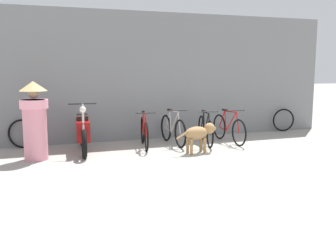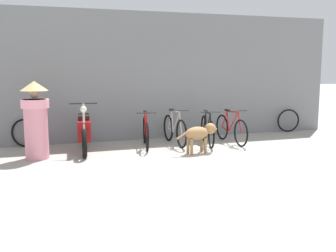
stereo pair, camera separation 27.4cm
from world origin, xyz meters
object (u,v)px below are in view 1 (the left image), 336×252
bicycle_3 (229,129)px  motorcycle (83,132)px  person_in_robes (35,119)px  stray_dog (199,133)px  spare_tire_left (283,120)px  spare_tire_right (22,134)px  bicycle_1 (173,130)px  bicycle_0 (144,132)px  bicycle_2 (205,130)px

bicycle_3 → motorcycle: bearing=-91.8°
bicycle_3 → person_in_robes: bearing=-86.6°
stray_dog → person_in_robes: bearing=161.2°
person_in_robes → motorcycle: bearing=177.1°
motorcycle → spare_tire_left: (5.96, 0.91, -0.12)m
motorcycle → spare_tire_right: motorcycle is taller
bicycle_1 → motorcycle: (-2.19, -0.17, 0.09)m
bicycle_3 → stray_dog: (-1.20, -0.87, 0.09)m
bicycle_0 → bicycle_2: size_ratio=1.01×
bicycle_3 → stray_dog: 1.48m
bicycle_0 → spare_tire_right: bicycle_0 is taller
stray_dog → spare_tire_left: (3.56, 1.87, -0.11)m
motorcycle → person_in_robes: 1.15m
bicycle_2 → spare_tire_right: 4.35m
bicycle_2 → spare_tire_right: (-4.23, 0.99, -0.01)m
bicycle_3 → person_in_robes: size_ratio=1.04×
spare_tire_left → motorcycle: bearing=-171.3°
bicycle_0 → bicycle_1: 0.77m
motorcycle → bicycle_1: bearing=100.2°
motorcycle → spare_tire_left: bearing=104.6°
person_in_robes → spare_tire_left: person_in_robes is taller
spare_tire_left → spare_tire_right: 7.24m
person_in_robes → spare_tire_right: size_ratio=2.34×
stray_dog → spare_tire_left: spare_tire_left is taller
bicycle_1 → bicycle_0: bearing=-82.4°
bicycle_1 → motorcycle: 2.20m
motorcycle → spare_tire_left: 6.03m
bicycle_1 → bicycle_3: (1.40, -0.26, -0.01)m
bicycle_0 → spare_tire_right: 2.84m
bicycle_0 → motorcycle: (-1.43, -0.05, 0.10)m
motorcycle → spare_tire_right: (-1.28, 0.91, -0.11)m
person_in_robes → spare_tire_right: (-0.27, 1.30, -0.50)m
bicycle_0 → bicycle_2: bicycle_0 is taller
bicycle_2 → stray_dog: bicycle_2 is taller
bicycle_1 → person_in_robes: 3.29m
bicycle_2 → stray_dog: size_ratio=1.57×
bicycle_1 → motorcycle: size_ratio=0.86×
bicycle_0 → bicycle_3: bearing=97.1°
bicycle_1 → person_in_robes: (-3.20, -0.56, 0.48)m
stray_dog → spare_tire_right: size_ratio=1.49×
bicycle_1 → spare_tire_left: bearing=100.2°
bicycle_2 → motorcycle: (-2.95, 0.08, 0.10)m
bicycle_2 → spare_tire_left: size_ratio=2.39×
bicycle_0 → stray_dog: (0.96, -1.01, 0.09)m
bicycle_0 → motorcycle: motorcycle is taller
bicycle_1 → bicycle_2: 0.80m
motorcycle → person_in_robes: size_ratio=1.19×
bicycle_0 → spare_tire_left: bicycle_0 is taller
bicycle_3 → person_in_robes: person_in_robes is taller
bicycle_2 → spare_tire_left: bearing=121.2°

